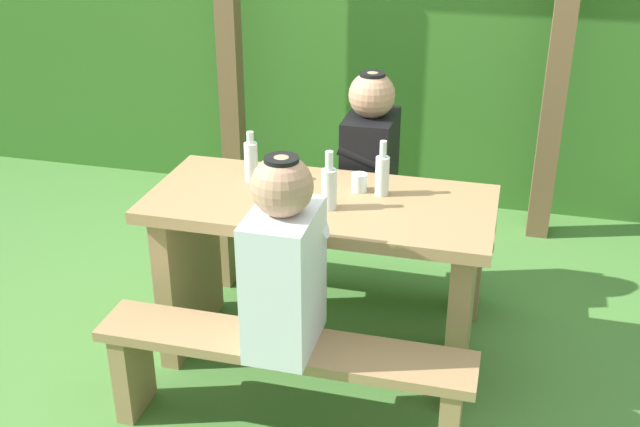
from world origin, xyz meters
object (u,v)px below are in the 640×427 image
(person_white_shirt, at_px, (284,261))
(bottle_left, at_px, (251,160))
(bottle_right, at_px, (329,186))
(picnic_table, at_px, (320,252))
(bench_near, at_px, (283,369))
(bottle_center, at_px, (382,174))
(drinking_glass, at_px, (359,182))
(cell_phone, at_px, (274,196))
(person_black_coat, at_px, (370,155))
(bench_far, at_px, (348,238))

(person_white_shirt, relative_size, bottle_left, 3.29)
(bottle_right, bearing_deg, picnic_table, 125.47)
(bench_near, xyz_separation_m, bottle_center, (0.23, 0.64, 0.54))
(bottle_center, bearing_deg, picnic_table, -156.27)
(drinking_glass, relative_size, bottle_center, 0.33)
(picnic_table, bearing_deg, drinking_glass, 40.00)
(drinking_glass, bearing_deg, bottle_left, -178.90)
(cell_phone, bearing_deg, bottle_right, -31.31)
(person_black_coat, height_order, bottle_right, person_black_coat)
(bench_near, relative_size, drinking_glass, 18.61)
(bottle_center, bearing_deg, person_white_shirt, -109.23)
(picnic_table, height_order, bottle_right, bottle_right)
(picnic_table, relative_size, drinking_glass, 18.61)
(picnic_table, bearing_deg, bottle_left, 162.06)
(person_white_shirt, bearing_deg, bench_far, 90.57)
(bench_far, relative_size, cell_phone, 10.00)
(picnic_table, distance_m, bottle_center, 0.42)
(person_white_shirt, distance_m, bottle_center, 0.68)
(person_white_shirt, bearing_deg, cell_phone, 110.99)
(picnic_table, height_order, bench_near, picnic_table)
(bench_far, xyz_separation_m, cell_phone, (-0.18, -0.57, 0.46))
(bottle_right, relative_size, bottle_center, 1.03)
(bench_near, distance_m, bottle_right, 0.72)
(bench_near, distance_m, drinking_glass, 0.83)
(bench_near, bearing_deg, person_white_shirt, 17.32)
(person_black_coat, height_order, bottle_center, person_black_coat)
(picnic_table, height_order, drinking_glass, drinking_glass)
(bottle_right, bearing_deg, person_black_coat, 86.08)
(bottle_left, bearing_deg, cell_phone, -43.38)
(bench_far, distance_m, bottle_left, 0.77)
(picnic_table, height_order, bench_far, picnic_table)
(person_white_shirt, xyz_separation_m, bottle_right, (0.05, 0.45, 0.10))
(bottle_left, bearing_deg, bottle_center, -0.33)
(picnic_table, distance_m, drinking_glass, 0.33)
(bottle_left, relative_size, bottle_center, 0.95)
(person_black_coat, bearing_deg, bottle_left, -134.78)
(bench_near, bearing_deg, cell_phone, 109.81)
(picnic_table, xyz_separation_m, bench_near, (0.00, -0.54, -0.21))
(bench_near, xyz_separation_m, drinking_glass, (0.14, 0.65, 0.49))
(picnic_table, bearing_deg, bench_far, 90.00)
(person_white_shirt, bearing_deg, drinking_glass, 79.03)
(picnic_table, relative_size, person_white_shirt, 1.95)
(bench_near, height_order, person_black_coat, person_black_coat)
(bottle_left, bearing_deg, bench_near, -63.13)
(drinking_glass, bearing_deg, picnic_table, -140.00)
(person_white_shirt, relative_size, person_black_coat, 1.00)
(bottle_left, bearing_deg, picnic_table, -17.94)
(person_white_shirt, relative_size, cell_phone, 5.14)
(person_black_coat, relative_size, bottle_left, 3.29)
(person_white_shirt, xyz_separation_m, cell_phone, (-0.19, 0.51, 0.01))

